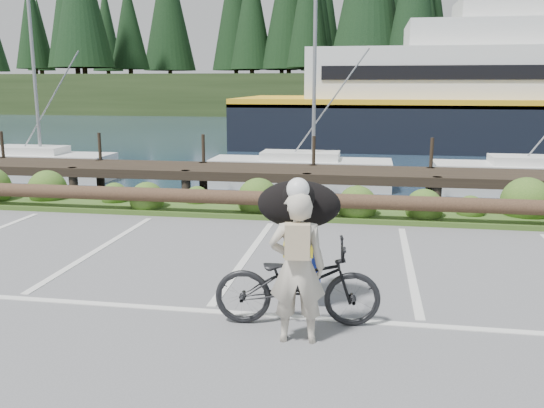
{
  "coord_description": "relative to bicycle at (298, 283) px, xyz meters",
  "views": [
    {
      "loc": [
        1.93,
        -6.92,
        2.79
      ],
      "look_at": [
        0.58,
        1.01,
        1.1
      ],
      "focal_mm": 38.0,
      "sensor_mm": 36.0,
      "label": 1
    }
  ],
  "objects": [
    {
      "name": "ground",
      "position": [
        -1.15,
        0.58,
        -0.51
      ],
      "size": [
        72.0,
        72.0,
        0.0
      ],
      "primitive_type": "plane",
      "color": "#5E5E61"
    },
    {
      "name": "harbor_backdrop",
      "position": [
        -0.76,
        79.05,
        -0.51
      ],
      "size": [
        170.0,
        160.0,
        30.0
      ],
      "color": "#1A2B3E",
      "rests_on": "ground"
    },
    {
      "name": "vegetation_strip",
      "position": [
        -1.15,
        5.88,
        -0.46
      ],
      "size": [
        34.0,
        1.6,
        0.1
      ],
      "primitive_type": "cube",
      "color": "#3D5B21",
      "rests_on": "ground"
    },
    {
      "name": "log_rail",
      "position": [
        -1.15,
        5.18,
        -0.51
      ],
      "size": [
        32.0,
        0.3,
        0.6
      ],
      "primitive_type": null,
      "color": "#443021",
      "rests_on": "ground"
    },
    {
      "name": "bicycle",
      "position": [
        0.0,
        0.0,
        0.0
      ],
      "size": [
        2.0,
        0.88,
        1.02
      ],
      "primitive_type": "imported",
      "rotation": [
        0.0,
        0.0,
        1.68
      ],
      "color": "black",
      "rests_on": "ground"
    },
    {
      "name": "cyclist",
      "position": [
        0.05,
        -0.45,
        0.33
      ],
      "size": [
        0.66,
        0.47,
        1.68
      ],
      "primitive_type": "imported",
      "rotation": [
        0.0,
        0.0,
        3.25
      ],
      "color": "beige",
      "rests_on": "ground"
    },
    {
      "name": "dog",
      "position": [
        -0.07,
        0.62,
        0.81
      ],
      "size": [
        0.62,
        1.09,
        0.6
      ],
      "primitive_type": "ellipsoid",
      "rotation": [
        0.0,
        0.0,
        1.68
      ],
      "color": "black",
      "rests_on": "bicycle"
    }
  ]
}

